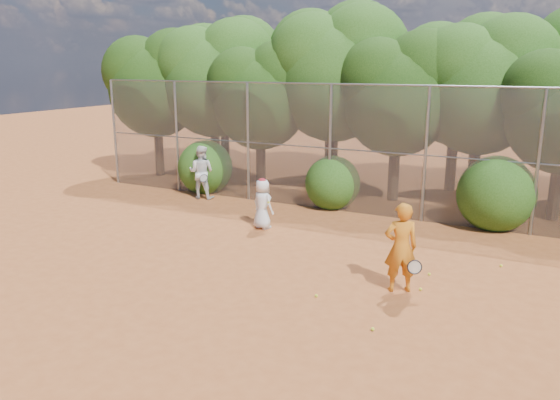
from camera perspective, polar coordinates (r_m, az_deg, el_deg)
The scene contains 23 objects.
ground at distance 12.25m, azimuth -1.13°, elevation -8.09°, with size 80.00×80.00×0.00m, color #9C4E23.
fence_back at distance 17.10m, azimuth 8.00°, elevation 5.34°, with size 20.05×0.09×4.03m.
tree_0 at distance 23.33m, azimuth -12.73°, elevation 12.10°, with size 4.38×3.81×6.00m.
tree_1 at distance 22.24m, azimuth -6.80°, elevation 12.86°, with size 4.64×4.03×6.35m.
tree_2 at distance 20.37m, azimuth -1.90°, elevation 11.20°, with size 3.99×3.47×5.47m.
tree_3 at distance 20.20m, azimuth 5.94°, elevation 13.41°, with size 4.89×4.26×6.70m.
tree_4 at distance 18.87m, azimuth 12.41°, elevation 11.18°, with size 4.19×3.64×5.73m.
tree_5 at distance 19.18m, azimuth 20.48°, elevation 11.54°, with size 4.51×3.92×6.17m.
tree_9 at distance 24.71m, azimuth -5.77°, elevation 13.41°, with size 4.83×4.20×6.62m.
tree_10 at distance 22.61m, azimuth 5.60°, elevation 14.08°, with size 5.15×4.48×7.06m.
tree_11 at distance 20.90m, azimuth 18.28°, elevation 12.18°, with size 4.64×4.03×6.35m.
bush_0 at distance 20.18m, azimuth -7.82°, elevation 3.66°, with size 2.00×2.00×2.00m, color #214912.
bush_1 at distance 17.88m, azimuth 5.52°, elevation 2.04°, with size 1.80×1.80×1.80m, color #214912.
bush_2 at distance 16.73m, azimuth 21.67°, elevation 0.95°, with size 2.20×2.20×2.20m, color #214912.
player_yellow at distance 11.52m, azimuth 12.52°, elevation -4.87°, with size 0.92×0.73×1.90m.
player_teen at distance 15.56m, azimuth -1.83°, elevation -0.38°, with size 0.81×0.65×1.47m.
player_white at distance 19.22m, azimuth -8.22°, elevation 2.90°, with size 1.03×0.87×1.86m.
ball_0 at distance 11.93m, azimuth 14.47°, elevation -9.01°, with size 0.07×0.07×0.07m, color yellow.
ball_1 at distance 13.64m, azimuth 11.68°, elevation -5.87°, with size 0.07×0.07×0.07m, color yellow.
ball_2 at distance 10.11m, azimuth 9.66°, elevation -13.16°, with size 0.07×0.07×0.07m, color yellow.
ball_3 at distance 12.78m, azimuth 15.33°, elevation -7.48°, with size 0.07×0.07×0.07m, color yellow.
ball_4 at distance 11.28m, azimuth 3.81°, elevation -9.96°, with size 0.07×0.07×0.07m, color yellow.
ball_5 at distance 13.82m, azimuth 22.10°, elevation -6.38°, with size 0.07×0.07×0.07m, color yellow.
Camera 1 is at (5.34, -10.00, 4.64)m, focal length 35.00 mm.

